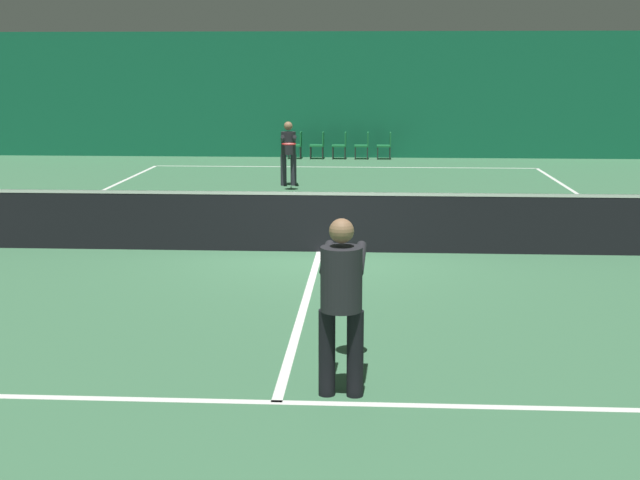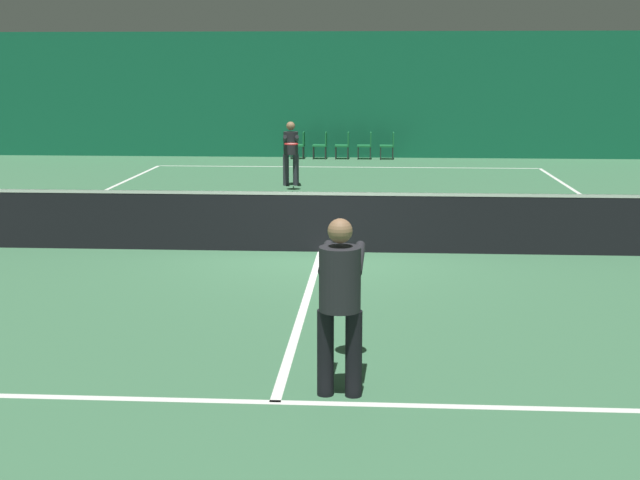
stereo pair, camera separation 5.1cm
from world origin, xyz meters
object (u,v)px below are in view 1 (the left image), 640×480
(player_near, at_px, (342,293))
(courtside_chair_0, at_px, (297,143))
(courtside_chair_2, at_px, (342,143))
(player_far, at_px, (288,149))
(courtside_chair_4, at_px, (386,144))
(tennis_net, at_px, (320,220))
(courtside_chair_3, at_px, (364,144))
(courtside_chair_1, at_px, (319,143))

(player_near, distance_m, courtside_chair_0, 20.43)
(courtside_chair_0, height_order, courtside_chair_2, same)
(player_far, relative_size, courtside_chair_4, 1.85)
(courtside_chair_0, distance_m, courtside_chair_4, 2.80)
(player_near, xyz_separation_m, courtside_chair_4, (0.69, 20.32, -0.45))
(tennis_net, relative_size, courtside_chair_3, 14.29)
(courtside_chair_1, xyz_separation_m, courtside_chair_3, (1.40, 0.00, 0.00))
(courtside_chair_2, distance_m, courtside_chair_3, 0.70)
(tennis_net, xyz_separation_m, courtside_chair_0, (-1.55, 14.17, -0.03))
(tennis_net, bearing_deg, courtside_chair_0, 96.25)
(courtside_chair_3, xyz_separation_m, courtside_chair_4, (0.70, 0.00, 0.00))
(courtside_chair_2, height_order, courtside_chair_3, same)
(courtside_chair_4, bearing_deg, courtside_chair_3, -90.00)
(tennis_net, bearing_deg, player_near, -84.83)
(courtside_chair_2, bearing_deg, tennis_net, 0.62)
(player_far, xyz_separation_m, courtside_chair_1, (0.37, 6.38, -0.42))
(player_far, height_order, courtside_chair_2, player_far)
(courtside_chair_3, bearing_deg, courtside_chair_0, -90.00)
(tennis_net, distance_m, player_near, 6.19)
(tennis_net, bearing_deg, courtside_chair_4, 84.97)
(courtside_chair_2, relative_size, courtside_chair_3, 1.00)
(courtside_chair_3, height_order, courtside_chair_4, same)
(courtside_chair_2, bearing_deg, courtside_chair_3, 90.00)
(courtside_chair_0, bearing_deg, courtside_chair_1, 90.00)
(courtside_chair_0, bearing_deg, player_far, 2.98)
(courtside_chair_2, bearing_deg, player_near, 2.00)
(player_near, distance_m, courtside_chair_4, 20.33)
(courtside_chair_3, relative_size, courtside_chair_4, 1.00)
(courtside_chair_1, bearing_deg, courtside_chair_2, 90.00)
(player_near, bearing_deg, courtside_chair_2, 4.39)
(player_near, relative_size, courtside_chair_2, 1.90)
(player_near, distance_m, courtside_chair_2, 20.34)
(courtside_chair_2, relative_size, courtside_chair_4, 1.00)
(player_near, bearing_deg, courtside_chair_1, 6.36)
(player_near, xyz_separation_m, player_far, (-1.78, 13.94, -0.03))
(tennis_net, relative_size, player_far, 7.74)
(player_near, height_order, player_far, player_near)
(courtside_chair_1, relative_size, courtside_chair_2, 1.00)
(courtside_chair_2, bearing_deg, courtside_chair_0, -90.00)
(player_far, relative_size, courtside_chair_3, 1.85)
(tennis_net, bearing_deg, courtside_chair_3, 87.79)
(courtside_chair_0, height_order, courtside_chair_1, same)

